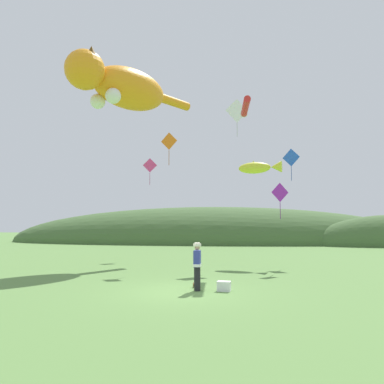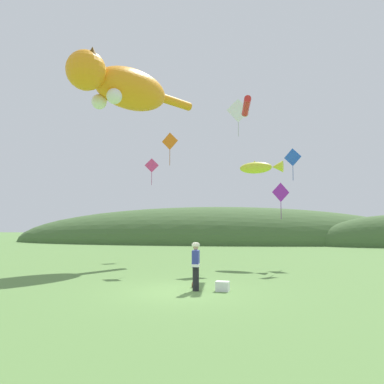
% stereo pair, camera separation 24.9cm
% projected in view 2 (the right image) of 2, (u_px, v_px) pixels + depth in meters
% --- Properties ---
extents(ground_plane, '(120.00, 120.00, 0.00)m').
position_uv_depth(ground_plane, '(180.00, 292.00, 13.61)').
color(ground_plane, '#5B8442').
extents(distant_hill_ridge, '(50.85, 12.99, 8.21)m').
position_uv_depth(distant_hill_ridge, '(235.00, 243.00, 42.38)').
color(distant_hill_ridge, '#426033').
rests_on(distant_hill_ridge, ground).
extents(festival_attendant, '(0.30, 0.43, 1.77)m').
position_uv_depth(festival_attendant, '(196.00, 265.00, 13.87)').
color(festival_attendant, black).
rests_on(festival_attendant, ground).
extents(kite_spool, '(0.13, 0.20, 0.20)m').
position_uv_depth(kite_spool, '(194.00, 285.00, 14.46)').
color(kite_spool, olive).
rests_on(kite_spool, ground).
extents(picnic_cooler, '(0.54, 0.41, 0.36)m').
position_uv_depth(picnic_cooler, '(222.00, 286.00, 13.73)').
color(picnic_cooler, white).
rests_on(picnic_cooler, ground).
extents(kite_giant_cat, '(6.56, 8.45, 3.02)m').
position_uv_depth(kite_giant_cat, '(122.00, 87.00, 23.43)').
color(kite_giant_cat, orange).
extents(kite_fish_windsock, '(2.74, 1.41, 0.81)m').
position_uv_depth(kite_fish_windsock, '(260.00, 167.00, 22.89)').
color(kite_fish_windsock, yellow).
extents(kite_tube_streamer, '(0.45, 2.79, 0.44)m').
position_uv_depth(kite_tube_streamer, '(246.00, 107.00, 20.62)').
color(kite_tube_streamer, red).
extents(kite_diamond_violet, '(0.95, 0.42, 1.93)m').
position_uv_depth(kite_diamond_violet, '(281.00, 193.00, 19.77)').
color(kite_diamond_violet, purple).
extents(kite_diamond_orange, '(0.98, 0.29, 1.91)m').
position_uv_depth(kite_diamond_orange, '(170.00, 142.00, 21.40)').
color(kite_diamond_orange, orange).
extents(kite_diamond_white, '(1.46, 0.45, 2.42)m').
position_uv_depth(kite_diamond_white, '(238.00, 111.00, 23.55)').
color(kite_diamond_white, white).
extents(kite_diamond_blue, '(0.99, 0.57, 2.03)m').
position_uv_depth(kite_diamond_blue, '(293.00, 158.00, 23.40)').
color(kite_diamond_blue, blue).
extents(kite_diamond_pink, '(1.02, 0.13, 1.93)m').
position_uv_depth(kite_diamond_pink, '(152.00, 166.00, 26.91)').
color(kite_diamond_pink, '#E53F8C').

